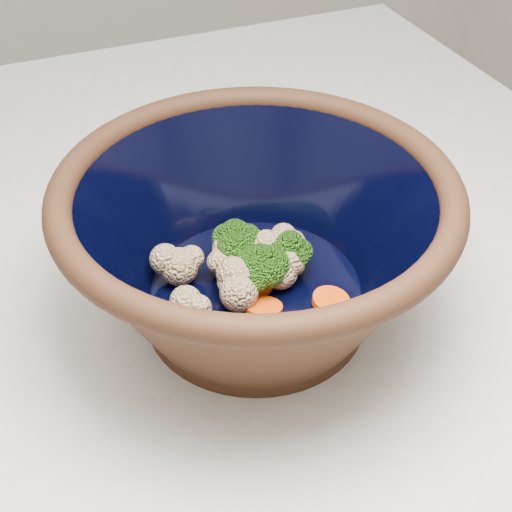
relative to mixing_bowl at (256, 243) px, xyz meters
name	(u,v)px	position (x,y,z in m)	size (l,w,h in m)	color
mixing_bowl	(256,243)	(0.00, 0.00, 0.00)	(0.33, 0.33, 0.14)	black
vegetable_pile	(249,265)	(0.00, 0.01, -0.03)	(0.15, 0.12, 0.05)	#608442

